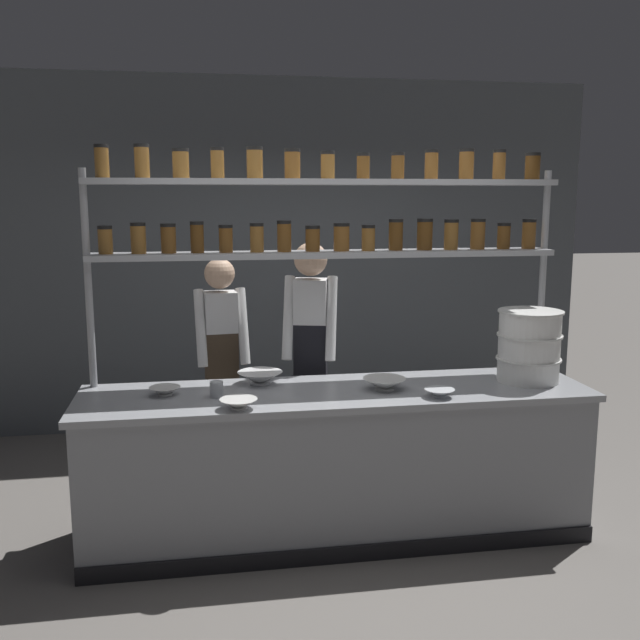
{
  "coord_description": "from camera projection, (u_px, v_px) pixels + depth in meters",
  "views": [
    {
      "loc": [
        -0.79,
        -4.07,
        2.07
      ],
      "look_at": [
        -0.07,
        0.2,
        1.32
      ],
      "focal_mm": 40.0,
      "sensor_mm": 36.0,
      "label": 1
    }
  ],
  "objects": [
    {
      "name": "prep_bowl_near_left",
      "position": [
        384.0,
        384.0,
        4.29
      ],
      "size": [
        0.26,
        0.26,
        0.07
      ],
      "color": "silver",
      "rests_on": "prep_counter"
    },
    {
      "name": "prep_bowl_center_back",
      "position": [
        239.0,
        404.0,
        3.9
      ],
      "size": [
        0.21,
        0.21,
        0.06
      ],
      "color": "silver",
      "rests_on": "prep_counter"
    },
    {
      "name": "ground_plane",
      "position": [
        336.0,
        533.0,
        4.44
      ],
      "size": [
        40.0,
        40.0,
        0.0
      ],
      "primitive_type": "plane",
      "color": "slate"
    },
    {
      "name": "prep_bowl_near_right",
      "position": [
        440.0,
        393.0,
        4.13
      ],
      "size": [
        0.18,
        0.18,
        0.05
      ],
      "color": "silver",
      "rests_on": "prep_counter"
    },
    {
      "name": "spice_shelf_unit",
      "position": [
        329.0,
        224.0,
        4.44
      ],
      "size": [
        2.95,
        0.28,
        2.37
      ],
      "color": "#999BA0",
      "rests_on": "ground_plane"
    },
    {
      "name": "container_stack",
      "position": [
        529.0,
        346.0,
        4.46
      ],
      "size": [
        0.4,
        0.4,
        0.45
      ],
      "color": "white",
      "rests_on": "prep_counter"
    },
    {
      "name": "chef_center",
      "position": [
        311.0,
        351.0,
        4.86
      ],
      "size": [
        0.41,
        0.34,
        1.77
      ],
      "rotation": [
        0.0,
        0.0,
        -0.26
      ],
      "color": "black",
      "rests_on": "ground_plane"
    },
    {
      "name": "prep_bowl_center_front",
      "position": [
        165.0,
        391.0,
        4.17
      ],
      "size": [
        0.18,
        0.18,
        0.05
      ],
      "color": "silver",
      "rests_on": "prep_counter"
    },
    {
      "name": "prep_counter",
      "position": [
        337.0,
        463.0,
        4.36
      ],
      "size": [
        3.07,
        0.76,
        0.92
      ],
      "color": "gray",
      "rests_on": "ground_plane"
    },
    {
      "name": "back_wall",
      "position": [
        289.0,
        255.0,
        6.42
      ],
      "size": [
        5.47,
        0.12,
        3.09
      ],
      "primitive_type": "cube",
      "color": "#4C5156",
      "rests_on": "ground_plane"
    },
    {
      "name": "chef_left",
      "position": [
        222.0,
        359.0,
        4.98
      ],
      "size": [
        0.38,
        0.3,
        1.65
      ],
      "rotation": [
        0.0,
        0.0,
        0.1
      ],
      "color": "black",
      "rests_on": "ground_plane"
    },
    {
      "name": "serving_cup_front",
      "position": [
        217.0,
        389.0,
        4.12
      ],
      "size": [
        0.08,
        0.08,
        0.1
      ],
      "color": "#B2B7BC",
      "rests_on": "prep_counter"
    },
    {
      "name": "prep_bowl_far_left",
      "position": [
        260.0,
        378.0,
        4.42
      ],
      "size": [
        0.28,
        0.28,
        0.08
      ],
      "color": "white",
      "rests_on": "prep_counter"
    }
  ]
}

